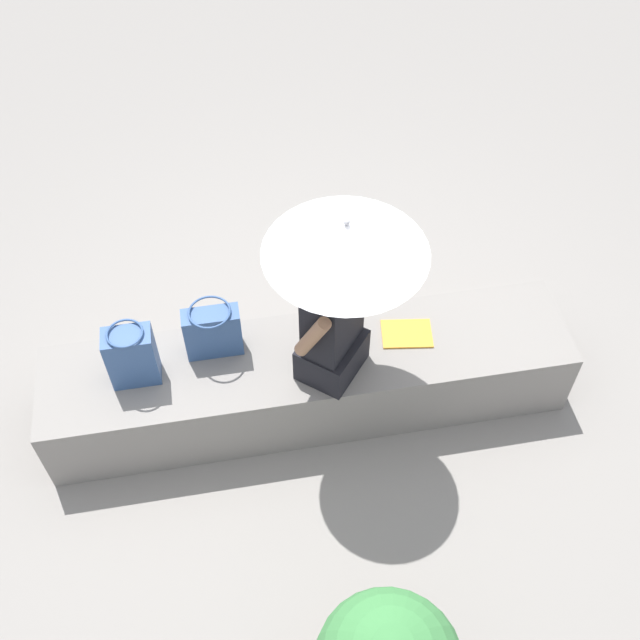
% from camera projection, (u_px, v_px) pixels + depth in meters
% --- Properties ---
extents(ground_plane, '(14.00, 14.00, 0.00)m').
position_uv_depth(ground_plane, '(309.00, 402.00, 4.56)').
color(ground_plane, gray).
extents(stone_bench, '(2.94, 0.61, 0.47)m').
position_uv_depth(stone_bench, '(309.00, 379.00, 4.38)').
color(stone_bench, gray).
rests_on(stone_bench, ground).
extents(person_seated, '(0.45, 0.49, 0.90)m').
position_uv_depth(person_seated, '(333.00, 322.00, 3.84)').
color(person_seated, black).
rests_on(person_seated, stone_bench).
extents(parasol, '(0.76, 0.76, 1.12)m').
position_uv_depth(parasol, '(346.00, 239.00, 3.35)').
color(parasol, '#B7B7BC').
rests_on(parasol, stone_bench).
extents(handbag_black, '(0.31, 0.23, 0.33)m').
position_uv_depth(handbag_black, '(213.00, 331.00, 4.09)').
color(handbag_black, '#335184').
rests_on(handbag_black, stone_bench).
extents(tote_bag_canvas, '(0.25, 0.19, 0.38)m').
position_uv_depth(tote_bag_canvas, '(132.00, 356.00, 3.96)').
color(tote_bag_canvas, '#335184').
rests_on(tote_bag_canvas, stone_bench).
extents(magazine, '(0.31, 0.24, 0.01)m').
position_uv_depth(magazine, '(407.00, 334.00, 4.28)').
color(magazine, gold).
rests_on(magazine, stone_bench).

